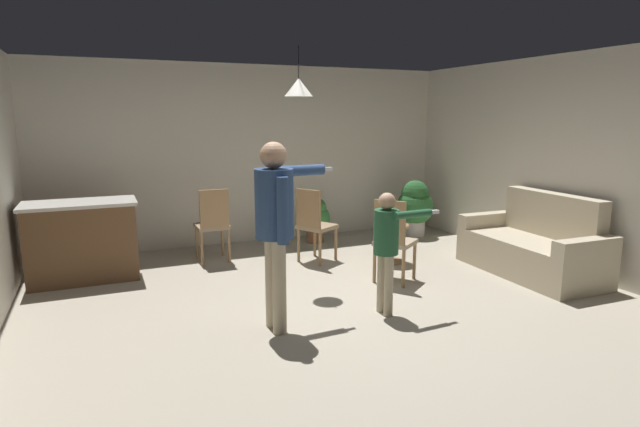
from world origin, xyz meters
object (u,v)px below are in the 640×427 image
couch_floral (534,248)px  dining_chair_by_counter (393,238)px  potted_plant_by_wall (415,206)px  person_adult (276,216)px  side_table_by_couch (392,239)px  person_child (387,240)px  dining_chair_centre_back (213,222)px  dining_chair_near_wall (314,222)px  spare_remote_on_table (393,223)px  kitchen_counter (82,241)px  potted_plant_corner (315,217)px

couch_floral → dining_chair_by_counter: same height
dining_chair_by_counter → potted_plant_by_wall: bearing=104.2°
couch_floral → person_adult: 3.57m
couch_floral → side_table_by_couch: 1.76m
person_child → dining_chair_centre_back: 2.79m
dining_chair_near_wall → spare_remote_on_table: dining_chair_near_wall is taller
person_child → potted_plant_by_wall: person_child is taller
potted_plant_by_wall → couch_floral: bearing=-84.9°
dining_chair_near_wall → kitchen_counter: bearing=-127.9°
couch_floral → dining_chair_centre_back: (-3.54, 2.10, 0.21)m
dining_chair_near_wall → spare_remote_on_table: 1.05m
person_adult → dining_chair_near_wall: bearing=145.9°
potted_plant_corner → potted_plant_by_wall: (1.66, -0.24, 0.11)m
couch_floral → person_adult: person_adult is taller
dining_chair_near_wall → potted_plant_corner: size_ratio=1.41×
kitchen_counter → person_adult: size_ratio=0.73×
person_adult → dining_chair_near_wall: 2.29m
dining_chair_near_wall → spare_remote_on_table: bearing=35.4°
side_table_by_couch → person_adult: person_adult is taller
spare_remote_on_table → person_adult: bearing=-145.4°
dining_chair_near_wall → dining_chair_centre_back: (-1.23, 0.55, 0.00)m
kitchen_counter → dining_chair_near_wall: 2.85m
person_adult → potted_plant_by_wall: 4.26m
potted_plant_corner → spare_remote_on_table: 1.55m
kitchen_counter → side_table_by_couch: 3.86m
potted_plant_corner → potted_plant_by_wall: potted_plant_by_wall is taller
dining_chair_centre_back → potted_plant_by_wall: bearing=3.6°
person_adult → spare_remote_on_table: size_ratio=13.24×
couch_floral → kitchen_counter: couch_floral is taller
spare_remote_on_table → side_table_by_couch: bearing=97.4°
person_adult → potted_plant_corner: size_ratio=2.42×
person_adult → dining_chair_near_wall: person_adult is taller
couch_floral → potted_plant_by_wall: (-0.21, 2.32, 0.17)m
couch_floral → dining_chair_near_wall: (-2.31, 1.55, 0.21)m
kitchen_counter → person_adult: (1.66, -2.30, 0.59)m
couch_floral → person_adult: (-3.47, -0.35, 0.74)m
side_table_by_couch → person_child: size_ratio=0.43×
dining_chair_centre_back → potted_plant_corner: (1.68, 0.47, -0.15)m
person_adult → potted_plant_corner: person_adult is taller
person_adult → spare_remote_on_table: 2.63m
kitchen_counter → spare_remote_on_table: size_ratio=9.69×
kitchen_counter → dining_chair_by_counter: 3.68m
potted_plant_by_wall → spare_remote_on_table: size_ratio=7.05×
person_adult → spare_remote_on_table: person_adult is taller
side_table_by_couch → potted_plant_by_wall: potted_plant_by_wall is taller
couch_floral → dining_chair_by_counter: 1.85m
dining_chair_near_wall → potted_plant_by_wall: (2.10, 0.77, -0.04)m
person_child → spare_remote_on_table: 1.84m
kitchen_counter → dining_chair_by_counter: bearing=-25.1°
couch_floral → side_table_by_couch: bearing=51.9°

